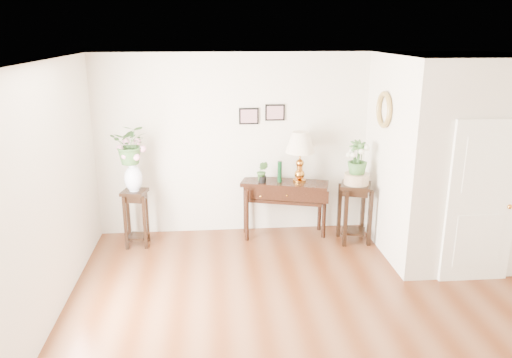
{
  "coord_description": "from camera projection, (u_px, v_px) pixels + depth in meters",
  "views": [
    {
      "loc": [
        -1.22,
        -4.78,
        3.11
      ],
      "look_at": [
        -0.67,
        1.3,
        1.28
      ],
      "focal_mm": 35.0,
      "sensor_mm": 36.0,
      "label": 1
    }
  ],
  "objects": [
    {
      "name": "floor",
      "position": [
        326.0,
        320.0,
        5.56
      ],
      "size": [
        6.0,
        5.5,
        0.02
      ],
      "primitive_type": "cube",
      "color": "brown",
      "rests_on": "ground"
    },
    {
      "name": "ceiling",
      "position": [
        338.0,
        64.0,
        4.76
      ],
      "size": [
        6.0,
        5.5,
        0.02
      ],
      "primitive_type": "cube",
      "color": "white",
      "rests_on": "ground"
    },
    {
      "name": "wall_back",
      "position": [
        290.0,
        144.0,
        7.78
      ],
      "size": [
        6.0,
        0.02,
        2.8
      ],
      "primitive_type": "cube",
      "color": "beige",
      "rests_on": "ground"
    },
    {
      "name": "wall_left",
      "position": [
        32.0,
        211.0,
        4.9
      ],
      "size": [
        0.02,
        5.5,
        2.8
      ],
      "primitive_type": "cube",
      "color": "beige",
      "rests_on": "ground"
    },
    {
      "name": "partition",
      "position": [
        448.0,
        156.0,
        7.04
      ],
      "size": [
        1.8,
        1.95,
        2.8
      ],
      "primitive_type": "cube",
      "color": "beige",
      "rests_on": "floor"
    },
    {
      "name": "door",
      "position": [
        482.0,
        203.0,
        6.18
      ],
      "size": [
        0.9,
        0.05,
        2.1
      ],
      "primitive_type": "cube",
      "color": "white",
      "rests_on": "floor"
    },
    {
      "name": "art_print_left",
      "position": [
        249.0,
        116.0,
        7.58
      ],
      "size": [
        0.3,
        0.02,
        0.25
      ],
      "primitive_type": "cube",
      "color": "black",
      "rests_on": "wall_back"
    },
    {
      "name": "art_print_right",
      "position": [
        275.0,
        112.0,
        7.6
      ],
      "size": [
        0.3,
        0.02,
        0.25
      ],
      "primitive_type": "cube",
      "color": "black",
      "rests_on": "wall_back"
    },
    {
      "name": "wall_ornament",
      "position": [
        384.0,
        110.0,
        6.89
      ],
      "size": [
        0.07,
        0.51,
        0.51
      ],
      "primitive_type": "torus",
      "rotation": [
        0.0,
        1.57,
        0.0
      ],
      "color": "#A18743",
      "rests_on": "partition"
    },
    {
      "name": "console_table",
      "position": [
        284.0,
        209.0,
        7.76
      ],
      "size": [
        1.38,
        0.79,
        0.88
      ],
      "primitive_type": "cube",
      "rotation": [
        0.0,
        0.0,
        -0.29
      ],
      "color": "black",
      "rests_on": "floor"
    },
    {
      "name": "table_lamp",
      "position": [
        300.0,
        159.0,
        7.56
      ],
      "size": [
        0.55,
        0.55,
        0.78
      ],
      "primitive_type": "cube",
      "rotation": [
        0.0,
        0.0,
        -0.26
      ],
      "color": "#B57024",
      "rests_on": "console_table"
    },
    {
      "name": "green_vase",
      "position": [
        280.0,
        171.0,
        7.58
      ],
      "size": [
        0.07,
        0.07,
        0.33
      ],
      "primitive_type": "cylinder",
      "rotation": [
        0.0,
        0.0,
        0.07
      ],
      "color": "black",
      "rests_on": "console_table"
    },
    {
      "name": "potted_plant",
      "position": [
        262.0,
        172.0,
        7.56
      ],
      "size": [
        0.21,
        0.19,
        0.32
      ],
      "primitive_type": "imported",
      "rotation": [
        0.0,
        0.0,
        -0.36
      ],
      "color": "#37642D",
      "rests_on": "console_table"
    },
    {
      "name": "plant_stand_a",
      "position": [
        136.0,
        218.0,
        7.39
      ],
      "size": [
        0.4,
        0.4,
        0.86
      ],
      "primitive_type": "cube",
      "rotation": [
        0.0,
        0.0,
        -0.22
      ],
      "color": "black",
      "rests_on": "floor"
    },
    {
      "name": "porcelain_vase",
      "position": [
        133.0,
        176.0,
        7.2
      ],
      "size": [
        0.34,
        0.34,
        0.45
      ],
      "primitive_type": null,
      "rotation": [
        0.0,
        0.0,
        -0.36
      ],
      "color": "white",
      "rests_on": "plant_stand_a"
    },
    {
      "name": "lily_arrangement",
      "position": [
        131.0,
        144.0,
        7.07
      ],
      "size": [
        0.55,
        0.49,
        0.58
      ],
      "primitive_type": "imported",
      "rotation": [
        0.0,
        0.0,
        -0.06
      ],
      "color": "#37642D",
      "rests_on": "porcelain_vase"
    },
    {
      "name": "plant_stand_b",
      "position": [
        354.0,
        213.0,
        7.54
      ],
      "size": [
        0.55,
        0.55,
        0.91
      ],
      "primitive_type": "cube",
      "rotation": [
        0.0,
        0.0,
        -0.34
      ],
      "color": "black",
      "rests_on": "floor"
    },
    {
      "name": "ceramic_bowl",
      "position": [
        356.0,
        179.0,
        7.38
      ],
      "size": [
        0.38,
        0.38,
        0.16
      ],
      "primitive_type": "cylinder",
      "rotation": [
        0.0,
        0.0,
        0.05
      ],
      "color": "#B5AB8C",
      "rests_on": "plant_stand_b"
    },
    {
      "name": "narcissus",
      "position": [
        358.0,
        159.0,
        7.29
      ],
      "size": [
        0.35,
        0.35,
        0.53
      ],
      "primitive_type": "imported",
      "rotation": [
        0.0,
        0.0,
        0.19
      ],
      "color": "#37642D",
      "rests_on": "ceramic_bowl"
    }
  ]
}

